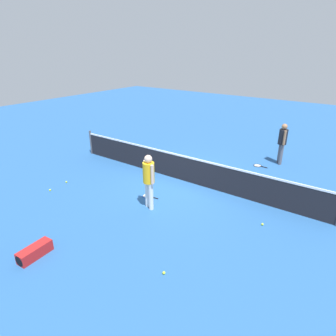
# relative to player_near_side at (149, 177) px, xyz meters

# --- Properties ---
(ground_plane) EXTENTS (40.00, 40.00, 0.00)m
(ground_plane) POSITION_rel_player_near_side_xyz_m (-0.22, 2.23, -1.01)
(ground_plane) COLOR #265693
(court_net) EXTENTS (10.09, 0.09, 1.07)m
(court_net) POSITION_rel_player_near_side_xyz_m (-0.22, 2.23, -0.51)
(court_net) COLOR #4C4C51
(court_net) RESTS_ON ground_plane
(player_near_side) EXTENTS (0.52, 0.44, 1.70)m
(player_near_side) POSITION_rel_player_near_side_xyz_m (0.00, 0.00, 0.00)
(player_near_side) COLOR white
(player_near_side) RESTS_ON ground_plane
(player_far_side) EXTENTS (0.46, 0.50, 1.70)m
(player_far_side) POSITION_rel_player_near_side_xyz_m (2.13, 5.99, 0.00)
(player_far_side) COLOR #595960
(player_far_side) RESTS_ON ground_plane
(tennis_racket_near_player) EXTENTS (0.60, 0.35, 0.03)m
(tennis_racket_near_player) POSITION_rel_player_near_side_xyz_m (-0.50, 0.52, -1.00)
(tennis_racket_near_player) COLOR blue
(tennis_racket_near_player) RESTS_ON ground_plane
(tennis_racket_far_player) EXTENTS (0.59, 0.34, 0.03)m
(tennis_racket_far_player) POSITION_rel_player_near_side_xyz_m (1.52, 5.21, -1.00)
(tennis_racket_far_player) COLOR black
(tennis_racket_far_player) RESTS_ON ground_plane
(tennis_ball_near_player) EXTENTS (0.07, 0.07, 0.07)m
(tennis_ball_near_player) POSITION_rel_player_near_side_xyz_m (-3.53, -0.40, -0.98)
(tennis_ball_near_player) COLOR #C6E033
(tennis_ball_near_player) RESTS_ON ground_plane
(tennis_ball_by_net) EXTENTS (0.07, 0.07, 0.07)m
(tennis_ball_by_net) POSITION_rel_player_near_side_xyz_m (3.12, 1.06, -0.98)
(tennis_ball_by_net) COLOR #C6E033
(tennis_ball_by_net) RESTS_ON ground_plane
(tennis_ball_midcourt) EXTENTS (0.07, 0.07, 0.07)m
(tennis_ball_midcourt) POSITION_rel_player_near_side_xyz_m (-3.44, -1.13, -0.98)
(tennis_ball_midcourt) COLOR #C6E033
(tennis_ball_midcourt) RESTS_ON ground_plane
(tennis_ball_baseline) EXTENTS (0.07, 0.07, 0.07)m
(tennis_ball_baseline) POSITION_rel_player_near_side_xyz_m (2.03, -2.00, -0.98)
(tennis_ball_baseline) COLOR #C6E033
(tennis_ball_baseline) RESTS_ON ground_plane
(equipment_bag) EXTENTS (0.34, 0.82, 0.28)m
(equipment_bag) POSITION_rel_player_near_side_xyz_m (-0.74, -3.33, -0.87)
(equipment_bag) COLOR #B21E1E
(equipment_bag) RESTS_ON ground_plane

